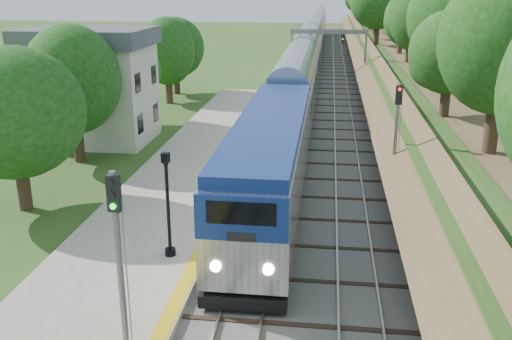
# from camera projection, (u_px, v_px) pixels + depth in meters

# --- Properties ---
(trackbed) EXTENTS (9.50, 170.00, 0.28)m
(trackbed) POSITION_uv_depth(u_px,v_px,m) (323.00, 79.00, 67.97)
(trackbed) COLOR #4C4944
(trackbed) RESTS_ON ground
(platform) EXTENTS (6.40, 68.00, 0.38)m
(platform) POSITION_uv_depth(u_px,v_px,m) (159.00, 219.00, 27.33)
(platform) COLOR gray
(platform) RESTS_ON ground
(yellow_stripe) EXTENTS (0.55, 68.00, 0.01)m
(yellow_stripe) POSITION_uv_depth(u_px,v_px,m) (217.00, 218.00, 26.93)
(yellow_stripe) COLOR gold
(yellow_stripe) RESTS_ON platform
(embankment) EXTENTS (10.64, 170.00, 11.70)m
(embankment) POSITION_uv_depth(u_px,v_px,m) (395.00, 64.00, 66.38)
(embankment) COLOR brown
(embankment) RESTS_ON ground
(station_building) EXTENTS (8.60, 6.60, 8.00)m
(station_building) POSITION_uv_depth(u_px,v_px,m) (92.00, 85.00, 40.35)
(station_building) COLOR beige
(station_building) RESTS_ON ground
(signal_gantry) EXTENTS (8.40, 0.38, 6.20)m
(signal_gantry) POSITION_uv_depth(u_px,v_px,m) (328.00, 42.00, 61.71)
(signal_gantry) COLOR slate
(signal_gantry) RESTS_ON ground
(trees_behind_platform) EXTENTS (7.82, 53.32, 7.21)m
(trees_behind_platform) POSITION_uv_depth(u_px,v_px,m) (73.00, 107.00, 31.08)
(trees_behind_platform) COLOR #332316
(trees_behind_platform) RESTS_ON ground
(train) EXTENTS (3.16, 126.63, 4.65)m
(train) POSITION_uv_depth(u_px,v_px,m) (310.00, 49.00, 77.48)
(train) COLOR black
(train) RESTS_ON trackbed
(lamppost_far) EXTENTS (0.43, 0.43, 4.36)m
(lamppost_far) POSITION_uv_depth(u_px,v_px,m) (168.00, 211.00, 22.66)
(lamppost_far) COLOR black
(lamppost_far) RESTS_ON platform
(signal_platform) EXTENTS (0.35, 0.27, 5.89)m
(signal_platform) POSITION_uv_depth(u_px,v_px,m) (119.00, 250.00, 15.60)
(signal_platform) COLOR slate
(signal_platform) RESTS_ON platform
(signal_farside) EXTENTS (0.33, 0.26, 6.04)m
(signal_farside) POSITION_uv_depth(u_px,v_px,m) (396.00, 129.00, 29.30)
(signal_farside) COLOR slate
(signal_farside) RESTS_ON ground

